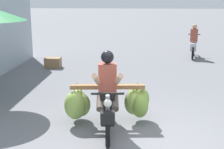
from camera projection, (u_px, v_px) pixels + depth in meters
The scene contains 4 objects.
ground_plane at pixel (138, 146), 5.60m from camera, with size 120.00×120.00×0.00m, color slate.
motorbike_main_loaded at pixel (108, 101), 6.38m from camera, with size 1.76×1.92×1.58m.
motorbike_distant_ahead_left at pixel (194, 44), 13.38m from camera, with size 0.56×1.61×1.40m.
produce_crate at pixel (53, 63), 11.64m from camera, with size 0.56×0.40×0.36m, color olive.
Camera 1 is at (-0.03, -5.15, 2.56)m, focal length 51.30 mm.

